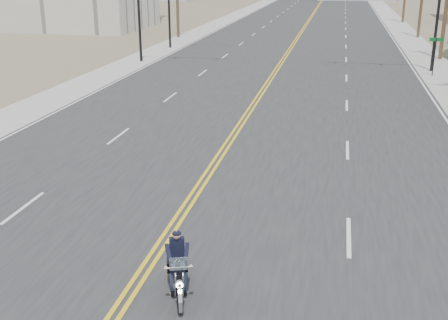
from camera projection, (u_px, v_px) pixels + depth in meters
name	position (u px, v px, depth m)	size (l,w,h in m)	color
ground_plane	(129.00, 296.00, 12.94)	(400.00, 400.00, 0.00)	#776D56
road	(309.00, 21.00, 77.75)	(20.00, 200.00, 0.01)	#303033
sidewalk_left	(228.00, 19.00, 79.92)	(3.00, 200.00, 0.01)	#A5A5A0
sidewalk_right	(395.00, 22.00, 75.58)	(3.00, 200.00, 0.01)	#A5A5A0
traffic_mast_right	(409.00, 0.00, 39.26)	(7.10, 0.26, 7.00)	black
street_sign	(435.00, 50.00, 38.09)	(0.90, 0.06, 2.62)	black
motorcyclist	(178.00, 266.00, 12.76)	(0.82, 1.92, 1.50)	black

